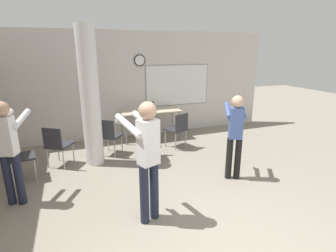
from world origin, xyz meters
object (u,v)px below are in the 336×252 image
chair_by_left_wall (17,154)px  person_playing_side (235,131)px  chair_near_pillar (57,143)px  person_playing_front (147,153)px  bottle_on_table (153,107)px  chair_table_left (109,134)px  person_watching_back (9,146)px  chair_table_front (147,136)px  chair_table_right (178,128)px  folding_table (150,113)px

chair_by_left_wall → person_playing_side: person_playing_side is taller
chair_near_pillar → person_playing_front: (1.24, -2.30, 0.50)m
bottle_on_table → chair_table_left: bearing=-147.3°
chair_by_left_wall → person_watching_back: bearing=-84.1°
bottle_on_table → chair_table_left: size_ratio=0.28×
chair_table_front → person_playing_side: person_playing_side is taller
person_playing_front → person_watching_back: size_ratio=1.05×
chair_by_left_wall → chair_table_left: bearing=19.5°
chair_table_right → person_watching_back: person_watching_back is taller
chair_near_pillar → chair_table_left: size_ratio=1.00×
chair_near_pillar → person_watching_back: 1.40m
chair_table_right → person_watching_back: bearing=-157.3°
chair_table_front → chair_by_left_wall: size_ratio=1.00×
chair_table_right → person_playing_side: bearing=-78.5°
chair_table_left → chair_by_left_wall: bearing=-160.5°
chair_table_front → person_watching_back: person_watching_back is taller
chair_by_left_wall → person_playing_front: 2.76m
person_watching_back → chair_by_left_wall: bearing=95.9°
chair_table_front → chair_near_pillar: bearing=174.2°
chair_near_pillar → chair_table_left: 1.09m
chair_table_right → chair_table_left: 1.64m
chair_table_right → chair_table_left: bearing=177.9°
chair_table_right → person_playing_front: bearing=-120.5°
bottle_on_table → chair_table_front: (-0.53, -1.25, -0.36)m
person_playing_side → chair_table_front: bearing=130.8°
folding_table → chair_table_right: chair_table_right is taller
person_playing_side → bottle_on_table: bearing=104.9°
chair_table_front → chair_near_pillar: size_ratio=1.00×
chair_near_pillar → person_playing_front: bearing=-61.6°
bottle_on_table → chair_by_left_wall: size_ratio=0.28×
chair_table_right → person_playing_front: person_playing_front is taller
person_playing_side → person_watching_back: person_watching_back is taller
person_playing_front → person_playing_side: person_playing_front is taller
bottle_on_table → chair_by_left_wall: bearing=-154.5°
folding_table → chair_table_left: 1.48m
folding_table → person_watching_back: (-2.86, -2.25, 0.24)m
chair_table_left → person_watching_back: person_watching_back is taller
bottle_on_table → chair_table_front: bearing=-113.1°
chair_table_right → chair_by_left_wall: 3.41m
bottle_on_table → chair_by_left_wall: 3.36m
chair_table_right → bottle_on_table: bearing=111.4°
chair_table_right → person_playing_side: 1.90m
folding_table → chair_table_front: size_ratio=1.80×
chair_table_front → person_playing_front: bearing=-105.3°
chair_table_right → person_playing_side: size_ratio=0.55×
chair_table_front → folding_table: bearing=69.8°
person_watching_back → chair_table_front: bearing=22.8°
chair_table_front → person_watching_back: size_ratio=0.53×
chair_table_front → person_playing_front: person_playing_front is taller
chair_near_pillar → chair_by_left_wall: size_ratio=1.00×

